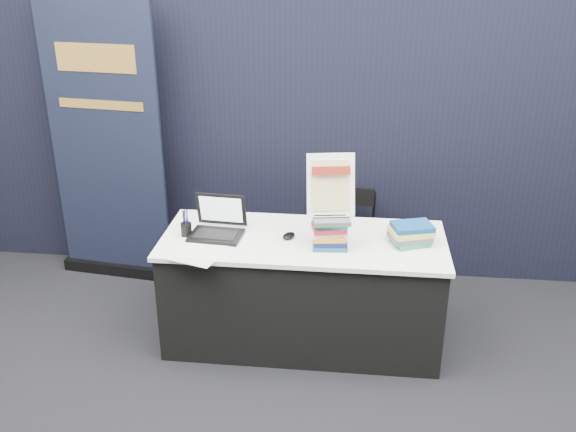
% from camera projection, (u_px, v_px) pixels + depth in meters
% --- Properties ---
extents(floor, '(8.00, 8.00, 0.00)m').
position_uv_depth(floor, '(294.00, 390.00, 3.86)').
color(floor, black).
rests_on(floor, ground).
extents(wall_back, '(8.00, 0.02, 3.50)m').
position_uv_depth(wall_back, '(333.00, 15.00, 6.81)').
color(wall_back, beige).
rests_on(wall_back, floor).
extents(drape_partition, '(6.00, 0.08, 2.40)m').
position_uv_depth(drape_partition, '(316.00, 125.00, 4.84)').
color(drape_partition, black).
rests_on(drape_partition, floor).
extents(display_table, '(1.80, 0.75, 0.75)m').
position_uv_depth(display_table, '(303.00, 290.00, 4.21)').
color(display_table, black).
rests_on(display_table, floor).
extents(laptop, '(0.34, 0.29, 0.25)m').
position_uv_depth(laptop, '(217.00, 226.00, 4.09)').
color(laptop, black).
rests_on(laptop, display_table).
extents(mouse, '(0.10, 0.12, 0.03)m').
position_uv_depth(mouse, '(289.00, 236.00, 4.06)').
color(mouse, black).
rests_on(mouse, display_table).
extents(brochure_left, '(0.31, 0.24, 0.00)m').
position_uv_depth(brochure_left, '(201.00, 251.00, 3.89)').
color(brochure_left, white).
rests_on(brochure_left, display_table).
extents(brochure_mid, '(0.32, 0.27, 0.00)m').
position_uv_depth(brochure_mid, '(195.00, 257.00, 3.82)').
color(brochure_mid, silver).
rests_on(brochure_mid, display_table).
extents(brochure_right, '(0.38, 0.31, 0.00)m').
position_uv_depth(brochure_right, '(210.00, 235.00, 4.11)').
color(brochure_right, silver).
rests_on(brochure_right, display_table).
extents(pen_cup, '(0.09, 0.09, 0.09)m').
position_uv_depth(pen_cup, '(186.00, 229.00, 4.08)').
color(pen_cup, black).
rests_on(pen_cup, display_table).
extents(book_stack_tall, '(0.23, 0.19, 0.20)m').
position_uv_depth(book_stack_tall, '(329.00, 232.00, 3.92)').
color(book_stack_tall, '#184C5C').
rests_on(book_stack_tall, display_table).
extents(book_stack_short, '(0.28, 0.25, 0.13)m').
position_uv_depth(book_stack_short, '(411.00, 234.00, 3.96)').
color(book_stack_short, '#22804C').
rests_on(book_stack_short, display_table).
extents(info_sign, '(0.30, 0.17, 0.39)m').
position_uv_depth(info_sign, '(331.00, 186.00, 3.83)').
color(info_sign, black).
rests_on(info_sign, book_stack_tall).
extents(pullup_banner, '(0.95, 0.22, 2.22)m').
position_uv_depth(pullup_banner, '(108.00, 157.00, 4.82)').
color(pullup_banner, black).
rests_on(pullup_banner, floor).
extents(stacking_chair, '(0.42, 0.43, 0.80)m').
position_uv_depth(stacking_chair, '(350.00, 238.00, 4.78)').
color(stacking_chair, black).
rests_on(stacking_chair, floor).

